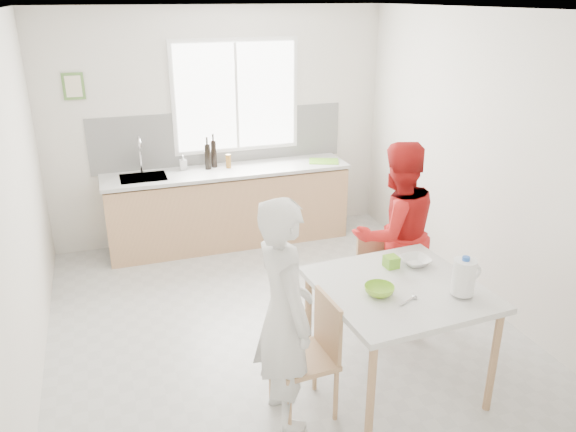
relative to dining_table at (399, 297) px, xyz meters
name	(u,v)px	position (x,y,z in m)	size (l,w,h in m)	color
ground	(280,325)	(-0.56, 1.07, -0.77)	(4.50, 4.50, 0.00)	#B7B7B2
room_shell	(279,149)	(-0.56, 1.07, 0.87)	(4.50, 4.50, 4.50)	silver
window	(236,96)	(-0.36, 3.29, 0.93)	(1.50, 0.06, 1.30)	white
backsplash	(221,138)	(-0.56, 3.31, 0.45)	(3.00, 0.02, 0.65)	white
picture_frame	(73,86)	(-2.11, 3.30, 1.13)	(0.22, 0.03, 0.28)	#547F3A
kitchen_counter	(229,210)	(-0.56, 3.02, -0.35)	(2.84, 0.64, 1.37)	tan
dining_table	(399,297)	(0.00, 0.00, 0.00)	(1.18, 1.18, 0.86)	silver
chair_left	(312,351)	(-0.68, -0.04, -0.28)	(0.43, 0.43, 0.88)	tan
chair_far	(380,277)	(0.30, 0.83, -0.31)	(0.41, 0.41, 0.84)	tan
person_white	(284,315)	(-0.89, -0.05, 0.06)	(0.60, 0.40, 1.66)	white
person_red	(395,234)	(0.45, 0.89, 0.06)	(0.81, 0.63, 1.67)	red
bowl_green	(379,290)	(-0.20, -0.06, 0.12)	(0.21, 0.21, 0.07)	#89C72E
bowl_white	(416,261)	(0.29, 0.27, 0.12)	(0.23, 0.23, 0.06)	silver
milk_jug	(464,276)	(0.34, -0.26, 0.24)	(0.22, 0.16, 0.28)	white
green_box	(391,262)	(0.08, 0.29, 0.13)	(0.10, 0.10, 0.09)	#6EB62A
spoon	(407,301)	(-0.07, -0.22, 0.10)	(0.01, 0.01, 0.16)	#A5A5AA
cutting_board	(324,161)	(0.62, 2.94, 0.15)	(0.35, 0.25, 0.01)	#7AD330
wine_bottle_a	(214,154)	(-0.68, 3.15, 0.31)	(0.07, 0.07, 0.32)	black
wine_bottle_b	(208,156)	(-0.76, 3.10, 0.30)	(0.07, 0.07, 0.30)	black
jar_amber	(228,161)	(-0.53, 3.07, 0.23)	(0.06, 0.06, 0.16)	brown
soap_bottle	(183,162)	(-1.04, 3.17, 0.23)	(0.08, 0.08, 0.17)	#999999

